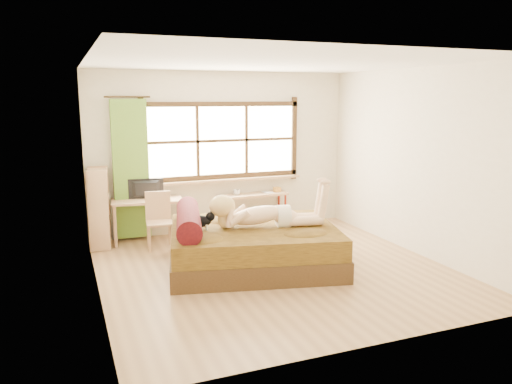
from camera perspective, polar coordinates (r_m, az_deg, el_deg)
name	(u,v)px	position (r m, az deg, el deg)	size (l,w,h in m)	color
floor	(274,269)	(6.78, 2.08, -8.83)	(4.50, 4.50, 0.00)	#9E754C
ceiling	(276,62)	(6.40, 2.25, 14.58)	(4.50, 4.50, 0.00)	white
wall_back	(222,152)	(8.55, -3.89, 4.56)	(4.50, 4.50, 0.00)	silver
wall_front	(377,204)	(4.51, 13.66, -1.37)	(4.50, 4.50, 0.00)	silver
wall_left	(92,180)	(5.93, -18.19, 1.27)	(4.50, 4.50, 0.00)	silver
wall_right	(417,162)	(7.63, 17.88, 3.30)	(4.50, 4.50, 0.00)	silver
window	(223,143)	(8.50, -3.85, 5.60)	(2.80, 0.16, 1.46)	#FFEDBF
curtain	(131,170)	(8.12, -14.10, 2.50)	(0.55, 0.10, 2.20)	#468223
bed	(250,245)	(6.81, -0.74, -6.04)	(2.57, 2.24, 0.85)	black
woman	(265,202)	(6.68, 1.07, -1.16)	(1.56, 0.45, 0.67)	beige
kitten	(200,220)	(6.60, -6.45, -3.18)	(0.33, 0.13, 0.27)	black
desk	(147,205)	(8.07, -12.32, -1.48)	(1.15, 0.62, 0.69)	tan
monitor	(146,189)	(8.07, -12.45, 0.33)	(0.55, 0.07, 0.32)	black
chair	(159,217)	(7.76, -11.05, -2.81)	(0.42, 0.42, 0.86)	tan
pipe_shelf	(254,203)	(8.69, -0.27, -1.28)	(1.26, 0.37, 0.71)	tan
cup	(237,192)	(8.54, -2.23, -0.05)	(0.12, 0.12, 0.09)	gray
book	(264,193)	(8.72, 0.88, -0.07)	(0.15, 0.20, 0.02)	gray
bookshelf	(99,208)	(7.96, -17.51, -1.74)	(0.36, 0.56, 1.22)	tan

